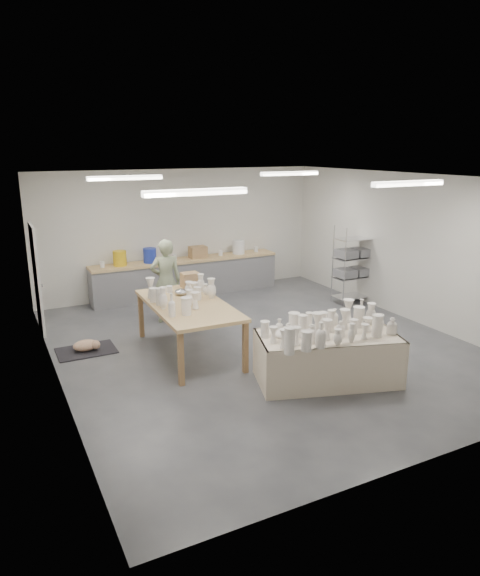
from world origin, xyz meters
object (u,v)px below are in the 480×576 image
drying_table (328,355)px  work_table (187,301)px  red_stool (163,303)px  potter (166,281)px

drying_table → work_table: bearing=142.2°
work_table → red_stool: (0.20, 1.96, -0.62)m
drying_table → red_stool: (-1.27, 4.08, -0.13)m
potter → red_stool: 0.62m
potter → red_stool: potter is taller
drying_table → potter: bearing=125.8°
work_table → red_stool: bearing=85.5°
work_table → potter: bearing=84.6°
drying_table → potter: size_ratio=1.36×
work_table → potter: size_ratio=1.43×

